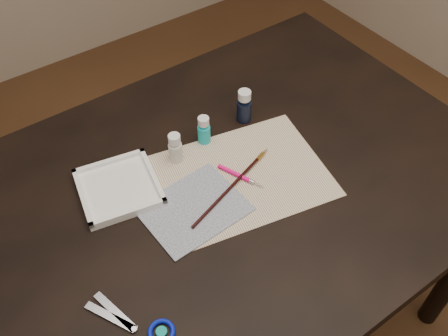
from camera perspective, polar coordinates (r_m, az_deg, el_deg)
ground at (r=1.81m, az=0.00°, el=-17.33°), size 3.50×3.50×0.02m
table at (r=1.47m, az=0.00°, el=-11.10°), size 1.30×0.90×0.75m
paper at (r=1.18m, az=2.07°, el=-0.88°), size 0.44×0.37×0.00m
canvas at (r=1.12m, az=-3.51°, el=-4.64°), size 0.23×0.19×0.00m
paint_bottle_white at (r=1.19m, az=-5.60°, el=2.31°), size 0.04×0.04×0.08m
paint_bottle_cyan at (r=1.23m, az=-2.32°, el=4.38°), size 0.04×0.04×0.08m
paint_bottle_navy at (r=1.29m, az=2.31°, el=7.11°), size 0.04×0.04×0.09m
paintbrush at (r=1.15m, az=1.03°, el=-1.93°), size 0.29×0.10×0.01m
craft_knife at (r=1.17m, az=2.01°, el=-1.00°), size 0.06×0.12×0.01m
scissors at (r=0.99m, az=-11.31°, el=-17.44°), size 0.18×0.22×0.01m
palette_tray at (r=1.17m, az=-11.94°, el=-2.18°), size 0.21×0.21×0.02m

